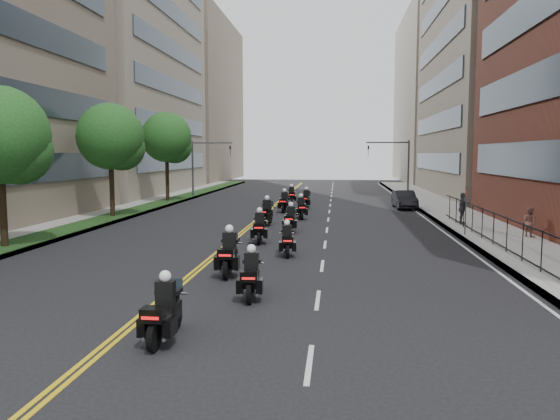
% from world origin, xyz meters
% --- Properties ---
extents(ground, '(160.00, 160.00, 0.00)m').
position_xyz_m(ground, '(0.00, 0.00, 0.00)').
color(ground, black).
rests_on(ground, ground).
extents(sidewalk_right, '(4.00, 90.00, 0.15)m').
position_xyz_m(sidewalk_right, '(12.00, 25.00, 0.07)').
color(sidewalk_right, gray).
rests_on(sidewalk_right, ground).
extents(sidewalk_left, '(4.00, 90.00, 0.15)m').
position_xyz_m(sidewalk_left, '(-12.00, 25.00, 0.07)').
color(sidewalk_left, gray).
rests_on(sidewalk_left, ground).
extents(grass_strip, '(2.00, 90.00, 0.04)m').
position_xyz_m(grass_strip, '(-11.20, 25.00, 0.17)').
color(grass_strip, '#123313').
rests_on(grass_strip, sidewalk_left).
extents(building_right_tan, '(15.11, 28.00, 30.00)m').
position_xyz_m(building_right_tan, '(21.48, 48.00, 15.00)').
color(building_right_tan, '#7A6B59').
rests_on(building_right_tan, ground).
extents(building_right_far, '(15.00, 28.00, 26.00)m').
position_xyz_m(building_right_far, '(21.50, 78.00, 13.00)').
color(building_right_far, gray).
rests_on(building_right_far, ground).
extents(building_left_mid, '(16.11, 28.00, 34.00)m').
position_xyz_m(building_left_mid, '(-21.98, 48.00, 17.00)').
color(building_left_mid, gray).
rests_on(building_left_mid, ground).
extents(building_left_far, '(16.00, 28.00, 26.00)m').
position_xyz_m(building_left_far, '(-22.00, 78.00, 13.00)').
color(building_left_far, '#7A6B59').
rests_on(building_left_far, ground).
extents(iron_fence, '(0.05, 28.00, 1.50)m').
position_xyz_m(iron_fence, '(11.00, 12.00, 0.90)').
color(iron_fence, black).
rests_on(iron_fence, sidewalk_right).
extents(street_trees, '(4.40, 38.40, 7.98)m').
position_xyz_m(street_trees, '(-11.05, 18.61, 5.13)').
color(street_trees, black).
rests_on(street_trees, ground).
extents(traffic_signal_right, '(4.09, 0.20, 5.60)m').
position_xyz_m(traffic_signal_right, '(9.54, 42.00, 3.70)').
color(traffic_signal_right, '#3F3F44').
rests_on(traffic_signal_right, ground).
extents(traffic_signal_left, '(4.09, 0.20, 5.60)m').
position_xyz_m(traffic_signal_left, '(-9.54, 42.00, 3.70)').
color(traffic_signal_left, '#3F3F44').
rests_on(traffic_signal_left, ground).
extents(motorcycle_0, '(0.52, 2.23, 1.65)m').
position_xyz_m(motorcycle_0, '(-0.24, 1.06, 0.65)').
color(motorcycle_0, black).
rests_on(motorcycle_0, ground).
extents(motorcycle_1, '(0.57, 2.20, 1.63)m').
position_xyz_m(motorcycle_1, '(1.18, 5.03, 0.64)').
color(motorcycle_1, black).
rests_on(motorcycle_1, ground).
extents(motorcycle_2, '(0.61, 2.45, 1.81)m').
position_xyz_m(motorcycle_2, '(-0.10, 8.07, 0.72)').
color(motorcycle_2, black).
rests_on(motorcycle_2, ground).
extents(motorcycle_3, '(0.61, 2.07, 1.53)m').
position_xyz_m(motorcycle_3, '(1.63, 12.05, 0.60)').
color(motorcycle_3, black).
rests_on(motorcycle_3, ground).
extents(motorcycle_4, '(0.65, 2.34, 1.73)m').
position_xyz_m(motorcycle_4, '(-0.02, 15.30, 0.68)').
color(motorcycle_4, black).
rests_on(motorcycle_4, ground).
extents(motorcycle_5, '(0.52, 2.26, 1.67)m').
position_xyz_m(motorcycle_5, '(1.20, 19.02, 0.66)').
color(motorcycle_5, black).
rests_on(motorcycle_5, ground).
extents(motorcycle_6, '(0.70, 2.45, 1.81)m').
position_xyz_m(motorcycle_6, '(-0.52, 21.83, 0.72)').
color(motorcycle_6, black).
rests_on(motorcycle_6, ground).
extents(motorcycle_7, '(0.69, 2.28, 1.68)m').
position_xyz_m(motorcycle_7, '(1.37, 25.32, 0.67)').
color(motorcycle_7, black).
rests_on(motorcycle_7, ground).
extents(motorcycle_8, '(0.55, 2.37, 1.75)m').
position_xyz_m(motorcycle_8, '(-0.15, 29.37, 0.69)').
color(motorcycle_8, black).
rests_on(motorcycle_8, ground).
extents(motorcycle_9, '(0.65, 2.32, 1.72)m').
position_xyz_m(motorcycle_9, '(1.32, 32.28, 0.68)').
color(motorcycle_9, black).
rests_on(motorcycle_9, ground).
extents(motorcycle_10, '(0.65, 2.31, 1.70)m').
position_xyz_m(motorcycle_10, '(-0.17, 36.10, 0.67)').
color(motorcycle_10, black).
rests_on(motorcycle_10, ground).
extents(parked_sedan, '(1.71, 4.39, 1.43)m').
position_xyz_m(parked_sedan, '(9.08, 32.89, 0.71)').
color(parked_sedan, black).
rests_on(parked_sedan, ground).
extents(pedestrian_b, '(0.85, 0.91, 1.50)m').
position_xyz_m(pedestrian_b, '(13.50, 17.65, 0.90)').
color(pedestrian_b, '#8B574C').
rests_on(pedestrian_b, sidewalk_right).
extents(pedestrian_c, '(0.79, 1.20, 1.89)m').
position_xyz_m(pedestrian_c, '(11.20, 22.35, 1.10)').
color(pedestrian_c, '#414149').
rests_on(pedestrian_c, sidewalk_right).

